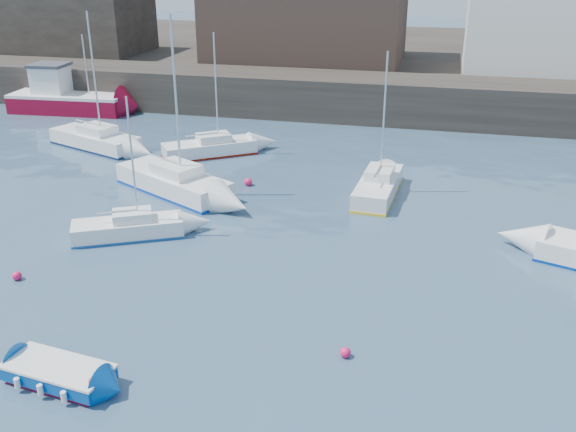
% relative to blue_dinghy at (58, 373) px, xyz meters
% --- Properties ---
extents(quay_wall, '(90.00, 5.00, 3.00)m').
position_rel_blue_dinghy_xyz_m(quay_wall, '(4.36, 33.36, 1.16)').
color(quay_wall, '#28231E').
rests_on(quay_wall, ground).
extents(land_strip, '(90.00, 32.00, 2.80)m').
position_rel_blue_dinghy_xyz_m(land_strip, '(4.36, 51.36, 1.06)').
color(land_strip, '#28231E').
rests_on(land_strip, ground).
extents(bldg_east_d, '(11.14, 11.14, 8.95)m').
position_rel_blue_dinghy_xyz_m(bldg_east_d, '(15.36, 39.86, 7.02)').
color(bldg_east_d, white).
rests_on(bldg_east_d, land_strip).
extents(warehouse, '(16.40, 10.40, 7.60)m').
position_rel_blue_dinghy_xyz_m(warehouse, '(-1.64, 41.36, 6.27)').
color(warehouse, '#3D2D26').
rests_on(warehouse, land_strip).
extents(bldg_west, '(14.00, 8.00, 5.00)m').
position_rel_blue_dinghy_xyz_m(bldg_west, '(-23.64, 40.36, 4.96)').
color(bldg_west, '#353028').
rests_on(bldg_west, land_strip).
extents(blue_dinghy, '(3.40, 1.93, 0.62)m').
position_rel_blue_dinghy_xyz_m(blue_dinghy, '(0.00, 0.00, 0.00)').
color(blue_dinghy, maroon).
rests_on(blue_dinghy, ground).
extents(fishing_boat, '(8.99, 3.90, 5.82)m').
position_rel_blue_dinghy_xyz_m(fishing_boat, '(-17.94, 29.84, 0.78)').
color(fishing_boat, maroon).
rests_on(fishing_boat, ground).
extents(sailboat_a, '(4.94, 3.55, 6.21)m').
position_rel_blue_dinghy_xyz_m(sailboat_a, '(-2.72, 9.86, 0.09)').
color(sailboat_a, white).
rests_on(sailboat_a, ground).
extents(sailboat_b, '(7.18, 5.23, 8.95)m').
position_rel_blue_dinghy_xyz_m(sailboat_b, '(-2.98, 15.49, 0.24)').
color(sailboat_b, white).
rests_on(sailboat_b, ground).
extents(sailboat_e, '(6.78, 4.26, 8.33)m').
position_rel_blue_dinghy_xyz_m(sailboat_e, '(-10.93, 21.68, 0.20)').
color(sailboat_e, white).
rests_on(sailboat_e, ground).
extents(sailboat_f, '(2.12, 5.62, 7.18)m').
position_rel_blue_dinghy_xyz_m(sailboat_f, '(7.34, 17.56, 0.16)').
color(sailboat_f, white).
rests_on(sailboat_f, ground).
extents(sailboat_h, '(5.64, 4.75, 7.26)m').
position_rel_blue_dinghy_xyz_m(sailboat_h, '(-3.38, 21.97, 0.13)').
color(sailboat_h, white).
rests_on(sailboat_h, ground).
extents(buoy_near, '(0.36, 0.36, 0.36)m').
position_rel_blue_dinghy_xyz_m(buoy_near, '(-5.09, 5.23, -0.34)').
color(buoy_near, '#F61A5C').
rests_on(buoy_near, ground).
extents(buoy_mid, '(0.34, 0.34, 0.34)m').
position_rel_blue_dinghy_xyz_m(buoy_mid, '(7.94, 3.28, -0.34)').
color(buoy_mid, '#F61A5C').
rests_on(buoy_mid, ground).
extents(buoy_far, '(0.43, 0.43, 0.43)m').
position_rel_blue_dinghy_xyz_m(buoy_far, '(0.45, 17.36, -0.34)').
color(buoy_far, '#F61A5C').
rests_on(buoy_far, ground).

